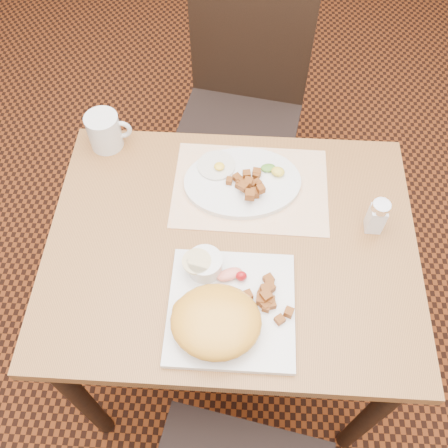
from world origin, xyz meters
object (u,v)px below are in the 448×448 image
table (231,263)px  salt_shaker (377,216)px  plate_oval (242,182)px  chair_far (242,101)px  coffee_mug (105,131)px  plate_square (231,308)px

table → salt_shaker: 0.38m
table → plate_oval: 0.21m
chair_far → salt_shaker: bearing=127.2°
salt_shaker → coffee_mug: 0.74m
table → plate_square: 0.21m
chair_far → table: bearing=99.4°
plate_oval → salt_shaker: salt_shaker is taller
plate_square → chair_far: bearing=90.2°
chair_far → coffee_mug: 0.61m
table → chair_far: bearing=89.6°
plate_oval → coffee_mug: coffee_mug is taller
plate_square → salt_shaker: bearing=35.3°
table → chair_far: (0.01, 0.72, -0.10)m
chair_far → plate_square: (0.00, -0.89, 0.22)m
plate_square → plate_oval: 0.35m
table → salt_shaker: (0.34, 0.06, 0.16)m
table → salt_shaker: size_ratio=9.00×
chair_far → plate_oval: size_ratio=3.19×
chair_far → coffee_mug: (-0.36, -0.42, 0.26)m
chair_far → salt_shaker: size_ratio=9.70×
plate_square → salt_shaker: (0.34, 0.24, 0.04)m
plate_oval → salt_shaker: 0.35m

